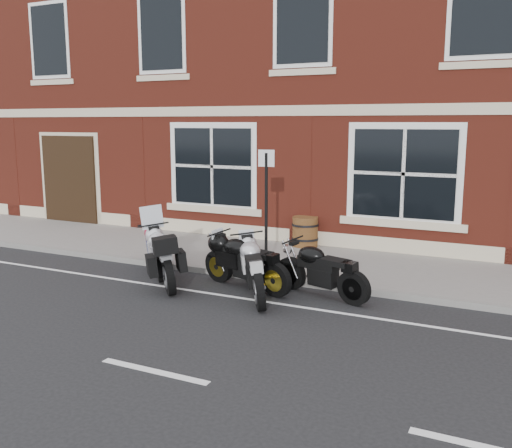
% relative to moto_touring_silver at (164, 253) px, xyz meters
% --- Properties ---
extents(ground, '(80.00, 80.00, 0.00)m').
position_rel_moto_touring_silver_xyz_m(ground, '(2.25, -0.44, -0.59)').
color(ground, black).
rests_on(ground, ground).
extents(sidewalk, '(30.00, 3.00, 0.12)m').
position_rel_moto_touring_silver_xyz_m(sidewalk, '(2.25, 2.56, -0.53)').
color(sidewalk, slate).
rests_on(sidewalk, ground).
extents(kerb, '(30.00, 0.16, 0.12)m').
position_rel_moto_touring_silver_xyz_m(kerb, '(2.25, 0.98, -0.53)').
color(kerb, slate).
rests_on(kerb, ground).
extents(pub_building, '(24.00, 12.00, 12.00)m').
position_rel_moto_touring_silver_xyz_m(pub_building, '(2.25, 10.06, 5.41)').
color(pub_building, maroon).
rests_on(pub_building, ground).
extents(moto_touring_silver, '(1.62, 1.70, 1.46)m').
position_rel_moto_touring_silver_xyz_m(moto_touring_silver, '(0.00, 0.00, 0.00)').
color(moto_touring_silver, black).
rests_on(moto_touring_silver, ground).
extents(moto_sport_red, '(1.37, 1.59, 0.89)m').
position_rel_moto_touring_silver_xyz_m(moto_sport_red, '(-0.56, 0.60, -0.08)').
color(moto_sport_red, black).
rests_on(moto_sport_red, ground).
extents(moto_sport_black, '(2.08, 0.73, 0.96)m').
position_rel_moto_touring_silver_xyz_m(moto_sport_black, '(1.62, 0.35, -0.04)').
color(moto_sport_black, black).
rests_on(moto_sport_black, ground).
extents(moto_sport_silver, '(1.29, 1.92, 0.98)m').
position_rel_moto_touring_silver_xyz_m(moto_sport_silver, '(2.01, -0.00, -0.03)').
color(moto_sport_silver, black).
rests_on(moto_sport_silver, ground).
extents(moto_naked_black, '(1.98, 0.74, 0.92)m').
position_rel_moto_touring_silver_xyz_m(moto_naked_black, '(3.06, 0.51, -0.07)').
color(moto_naked_black, black).
rests_on(moto_naked_black, ground).
extents(barrel_planter, '(0.65, 0.65, 0.73)m').
position_rel_moto_touring_silver_xyz_m(barrel_planter, '(1.47, 3.86, -0.11)').
color(barrel_planter, '#534016').
rests_on(barrel_planter, sidewalk).
extents(parking_sign, '(0.35, 0.07, 2.45)m').
position_rel_moto_touring_silver_xyz_m(parking_sign, '(1.43, 1.67, 0.94)').
color(parking_sign, black).
rests_on(parking_sign, sidewalk).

